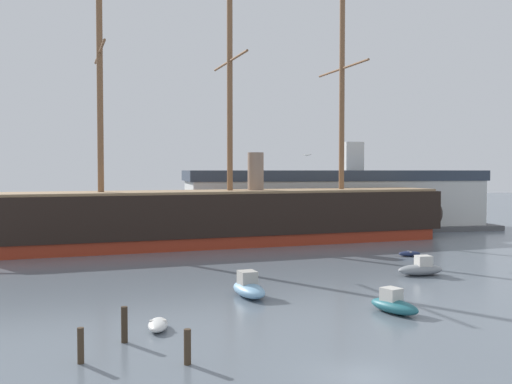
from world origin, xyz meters
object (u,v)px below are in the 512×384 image
mooring_piling_right_pair (81,346)px  dockside_warehouse_right (333,200)px  dinghy_foreground_left (158,325)px  mooring_piling_nearest (124,325)px  dinghy_distant_centre (205,234)px  mooring_piling_left_pair (187,347)px  motorboat_near_centre (249,288)px  motorboat_foreground_right (394,304)px  motorboat_mid_right (421,268)px  seagull_in_flight (307,155)px  tall_ship (230,216)px  dinghy_alongside_stern (409,254)px

mooring_piling_right_pair → dockside_warehouse_right: bearing=59.7°
dinghy_foreground_left → mooring_piling_nearest: bearing=-132.1°
dinghy_distant_centre → mooring_piling_left_pair: 58.42m
dinghy_distant_centre → motorboat_near_centre: bearing=-92.5°
motorboat_foreground_right → motorboat_mid_right: (9.04, 12.86, 0.05)m
dinghy_distant_centre → mooring_piling_right_pair: bearing=-103.6°
mooring_piling_right_pair → seagull_in_flight: bearing=39.0°
mooring_piling_nearest → seagull_in_flight: bearing=35.2°
dinghy_foreground_left → dockside_warehouse_right: bearing=60.4°
dinghy_foreground_left → mooring_piling_nearest: size_ratio=1.38×
tall_ship → dockside_warehouse_right: 26.57m
motorboat_foreground_right → mooring_piling_left_pair: (-15.32, -7.67, 0.31)m
mooring_piling_right_pair → motorboat_near_centre: bearing=49.2°
tall_ship → mooring_piling_right_pair: (-15.67, -45.55, -2.93)m
mooring_piling_left_pair → seagull_in_flight: bearing=53.1°
motorboat_mid_right → mooring_piling_right_pair: bearing=-147.2°
tall_ship → motorboat_foreground_right: tall_ship is taller
tall_ship → motorboat_near_centre: size_ratio=14.53×
mooring_piling_left_pair → dockside_warehouse_right: (30.94, 63.49, 4.06)m
motorboat_near_centre → dockside_warehouse_right: dockside_warehouse_right is taller
dinghy_foreground_left → mooring_piling_left_pair: mooring_piling_left_pair is taller
motorboat_foreground_right → mooring_piling_right_pair: (-20.77, -6.33, 0.33)m
mooring_piling_left_pair → seagull_in_flight: size_ratio=1.77×
motorboat_near_centre → dinghy_alongside_stern: (22.75, 16.99, -0.40)m
tall_ship → seagull_in_flight: bearing=-88.6°
motorboat_near_centre → dinghy_alongside_stern: size_ratio=1.88×
motorboat_mid_right → mooring_piling_right_pair: 35.46m
dinghy_foreground_left → dockside_warehouse_right: 65.30m
dinghy_distant_centre → mooring_piling_nearest: (-11.44, -53.26, 0.75)m
mooring_piling_left_pair → mooring_piling_right_pair: mooring_piling_right_pair is taller
motorboat_foreground_right → dinghy_alongside_stern: 27.88m
dinghy_distant_centre → dockside_warehouse_right: (22.76, 5.65, 4.67)m
mooring_piling_nearest → motorboat_near_centre: bearing=47.3°
mooring_piling_left_pair → dockside_warehouse_right: size_ratio=0.03×
dockside_warehouse_right → motorboat_foreground_right: bearing=-105.6°
tall_ship → dockside_warehouse_right: tall_ship is taller
mooring_piling_right_pair → seagull_in_flight: 23.61m
dockside_warehouse_right → mooring_piling_nearest: bearing=-120.1°
motorboat_foreground_right → dinghy_distant_centre: bearing=98.1°
dinghy_distant_centre → mooring_piling_right_pair: size_ratio=1.53×
dinghy_foreground_left → dockside_warehouse_right: size_ratio=0.05×
dinghy_alongside_stern → seagull_in_flight: (-18.02, -17.25, 11.02)m
motorboat_foreground_right → seagull_in_flight: (-4.29, 7.01, 10.72)m
motorboat_near_centre → dinghy_alongside_stern: bearing=36.7°
dinghy_alongside_stern → motorboat_foreground_right: bearing=-119.5°
mooring_piling_right_pair → motorboat_mid_right: bearing=32.8°
dinghy_distant_centre → seagull_in_flight: bearing=-86.2°
motorboat_mid_right → mooring_piling_left_pair: motorboat_mid_right is taller
dinghy_alongside_stern → dockside_warehouse_right: size_ratio=0.05×
dockside_warehouse_right → seagull_in_flight: size_ratio=51.78×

